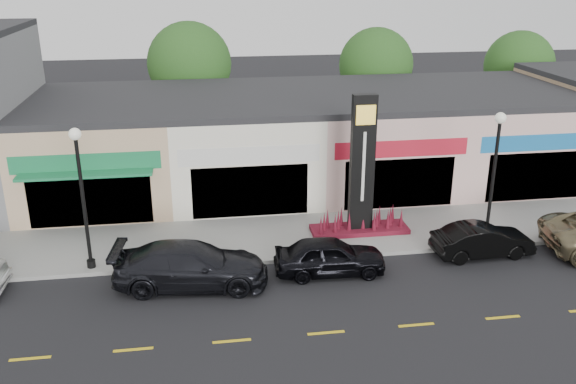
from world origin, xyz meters
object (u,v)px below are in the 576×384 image
(pylon_sign, at_px, (361,185))
(car_black_sedan, at_px, (330,256))
(car_dark_sedan, at_px, (191,265))
(car_black_conv, at_px, (482,240))
(lamp_east_near, at_px, (495,165))
(lamp_west_near, at_px, (81,185))

(pylon_sign, relative_size, car_black_sedan, 1.43)
(pylon_sign, distance_m, car_dark_sedan, 8.11)
(car_dark_sedan, distance_m, car_black_conv, 11.56)
(car_black_sedan, bearing_deg, pylon_sign, -29.78)
(lamp_east_near, xyz_separation_m, pylon_sign, (-5.00, 1.70, -1.20))
(lamp_east_near, bearing_deg, lamp_west_near, 180.00)
(lamp_east_near, height_order, pylon_sign, pylon_sign)
(pylon_sign, height_order, car_black_sedan, pylon_sign)
(car_dark_sedan, bearing_deg, lamp_west_near, 71.80)
(car_dark_sedan, xyz_separation_m, car_black_sedan, (5.17, 0.16, -0.09))
(pylon_sign, bearing_deg, car_black_conv, -32.12)
(car_black_conv, bearing_deg, lamp_west_near, 84.10)
(car_dark_sedan, bearing_deg, lamp_east_near, -75.73)
(lamp_east_near, height_order, car_black_conv, lamp_east_near)
(car_black_conv, bearing_deg, car_black_sedan, 92.79)
(pylon_sign, bearing_deg, car_dark_sedan, -154.60)
(lamp_west_near, xyz_separation_m, car_dark_sedan, (3.79, -1.72, -2.67))
(lamp_west_near, bearing_deg, lamp_east_near, 0.00)
(lamp_west_near, relative_size, car_black_conv, 1.36)
(car_black_sedan, xyz_separation_m, car_black_conv, (6.36, 0.54, -0.05))
(lamp_west_near, distance_m, car_dark_sedan, 4.95)
(lamp_east_near, distance_m, car_black_sedan, 7.72)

